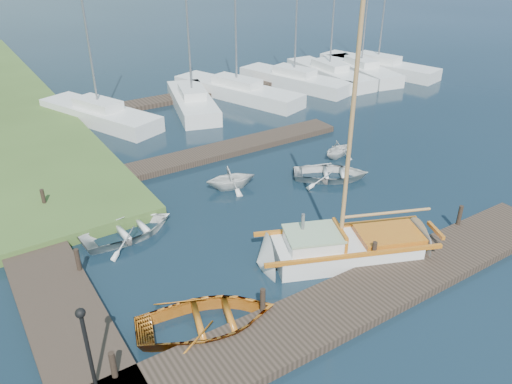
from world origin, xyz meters
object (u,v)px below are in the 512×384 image
marina_boat_4 (294,79)px  marina_boat_7 (378,65)px  marina_boat_2 (192,101)px  marina_boat_6 (361,69)px  marina_boat_3 (237,90)px  mooring_post_1 (263,300)px  mooring_post_0 (113,365)px  dinghy (207,317)px  mooring_post_3 (460,215)px  sailboat (349,249)px  marina_boat_0 (99,113)px  marina_boat_5 (329,73)px  mooring_post_2 (374,252)px  lamp_post (86,338)px  tender_d (338,148)px  mooring_post_4 (78,260)px  tender_a (128,228)px  mooring_post_5 (43,198)px  tender_b (231,176)px  tender_c (331,172)px

marina_boat_4 → marina_boat_7: 8.16m
marina_boat_2 → marina_boat_6: 14.73m
marina_boat_2 → marina_boat_3: size_ratio=0.96×
marina_boat_3 → marina_boat_2: bearing=79.9°
mooring_post_1 → marina_boat_4: marina_boat_4 is taller
mooring_post_0 → dinghy: (2.92, 0.52, -0.28)m
mooring_post_3 → sailboat: (-4.69, 0.96, -0.36)m
marina_boat_0 → marina_boat_7: size_ratio=0.82×
marina_boat_4 → marina_boat_5: 3.31m
mooring_post_1 → marina_boat_4: bearing=51.1°
mooring_post_2 → marina_boat_7: 27.08m
lamp_post → tender_d: size_ratio=1.30×
sailboat → mooring_post_4: bearing=176.3°
mooring_post_3 → marina_boat_4: 20.44m
marina_boat_5 → marina_boat_7: (4.85, -0.26, 0.01)m
tender_a → mooring_post_5: bearing=28.6°
mooring_post_1 → tender_b: 8.58m
mooring_post_2 → marina_boat_0: (-3.25, 19.55, -0.14)m
mooring_post_4 → marina_boat_6: size_ratio=0.07×
lamp_post → tender_a: lamp_post is taller
mooring_post_5 → marina_boat_0: marina_boat_0 is taller
marina_boat_2 → marina_boat_7: (16.77, 0.32, 0.00)m
marina_boat_4 → marina_boat_5: (3.31, -0.06, 0.01)m
sailboat → tender_c: bearing=77.7°
mooring_post_1 → marina_boat_6: bearing=40.9°
dinghy → marina_boat_2: bearing=-8.4°
tender_c → tender_b: bearing=103.0°
mooring_post_2 → tender_c: bearing=61.2°
mooring_post_2 → tender_a: 9.04m
mooring_post_4 → tender_b: size_ratio=0.36×
tender_d → marina_boat_3: size_ratio=0.17×
mooring_post_4 → tender_c: size_ratio=0.23×
marina_boat_6 → tender_d: bearing=142.6°
dinghy → marina_boat_5: marina_boat_5 is taller
tender_a → lamp_post: bearing=149.2°
mooring_post_3 → tender_d: 7.92m
marina_boat_4 → tender_c: bearing=133.4°
marina_boat_6 → mooring_post_4: bearing=128.2°
sailboat → marina_boat_3: bearing=93.1°
marina_boat_3 → mooring_post_5: bearing=103.5°
tender_c → marina_boat_3: marina_boat_3 is taller
tender_b → marina_boat_5: (15.43, 11.44, -0.02)m
lamp_post → marina_boat_4: (20.62, 19.34, -1.31)m
marina_boat_4 → marina_boat_6: size_ratio=0.91×
marina_boat_3 → marina_boat_5: (8.25, 0.01, 0.01)m
mooring_post_0 → marina_boat_6: marina_boat_6 is taller
mooring_post_5 → sailboat: (8.31, -9.04, -0.36)m
marina_boat_3 → marina_boat_6: size_ratio=1.05×
mooring_post_5 → tender_a: 4.15m
lamp_post → marina_boat_0: 20.56m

